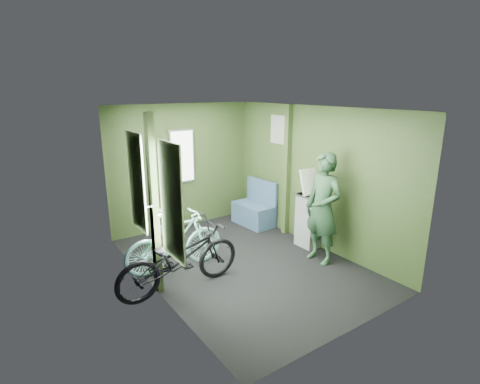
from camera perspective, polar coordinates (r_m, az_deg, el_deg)
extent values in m
plane|color=black|center=(5.77, 0.57, -10.80)|extent=(4.00, 4.00, 0.00)
cube|color=silver|center=(5.18, 0.64, 12.64)|extent=(2.80, 4.00, 0.02)
cube|color=#324520|center=(7.05, -8.83, 3.81)|extent=(2.80, 0.02, 2.30)
cube|color=#324520|center=(3.98, 17.52, -6.01)|extent=(2.80, 0.02, 2.30)
cube|color=#324520|center=(4.73, -13.41, -2.28)|extent=(0.02, 4.00, 2.30)
cube|color=#324520|center=(6.25, 11.16, 2.20)|extent=(0.02, 4.00, 2.30)
cube|color=#324520|center=(4.74, -12.96, -2.20)|extent=(0.08, 0.12, 2.30)
cube|color=silver|center=(4.20, -10.24, -1.50)|extent=(0.02, 0.56, 1.34)
cube|color=silver|center=(5.19, -15.32, 1.47)|extent=(0.02, 0.56, 1.34)
cube|color=white|center=(4.08, -10.47, 5.65)|extent=(0.00, 0.12, 0.12)
cube|color=white|center=(5.09, -15.64, 7.28)|extent=(0.00, 0.12, 0.12)
cylinder|color=silver|center=(4.78, -12.15, -2.63)|extent=(0.03, 0.40, 0.03)
cube|color=#324520|center=(6.64, 7.17, 3.15)|extent=(0.10, 0.10, 2.30)
cube|color=white|center=(6.77, 5.86, 9.44)|extent=(0.02, 0.40, 0.50)
cube|color=silver|center=(6.97, -8.73, 5.36)|extent=(0.50, 0.02, 1.00)
imported|color=black|center=(5.15, -8.90, -14.49)|extent=(1.75, 0.74, 0.96)
imported|color=#87D9D3|center=(5.67, -9.68, -11.57)|extent=(1.50, 0.57, 0.92)
imported|color=#294C32|center=(5.68, 12.51, -2.49)|extent=(0.41, 0.61, 1.68)
cube|color=silver|center=(5.78, 10.54, 1.56)|extent=(0.33, 0.13, 0.39)
cube|color=gray|center=(6.31, 10.36, -4.29)|extent=(0.26, 0.37, 0.90)
cube|color=navy|center=(7.25, 2.03, -3.40)|extent=(0.51, 0.85, 0.41)
cube|color=navy|center=(7.24, 3.35, 0.16)|extent=(0.10, 0.83, 0.46)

